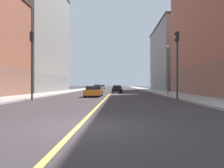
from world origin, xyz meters
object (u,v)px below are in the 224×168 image
at_px(traffic_light_left_near, 177,56).
at_px(car_silver, 117,88).
at_px(car_white, 102,87).
at_px(building_right_midblock, 27,36).
at_px(car_orange, 94,91).
at_px(building_left_mid, 180,58).
at_px(car_black, 117,89).
at_px(street_lamp_left_near, 168,64).
at_px(traffic_light_right_near, 32,56).
at_px(car_green, 98,88).

bearing_deg(traffic_light_left_near, car_silver, 102.38).
distance_m(traffic_light_left_near, car_white, 51.24).
bearing_deg(building_right_midblock, car_silver, 12.11).
relative_size(car_silver, car_orange, 1.12).
bearing_deg(building_left_mid, car_black, -132.97).
xyz_separation_m(building_left_mid, car_black, (-15.91, -17.08, -7.58)).
bearing_deg(building_right_midblock, building_left_mid, 20.71).
relative_size(building_left_mid, car_white, 5.38).
distance_m(street_lamp_left_near, car_orange, 10.15).
distance_m(traffic_light_right_near, car_white, 50.17).
relative_size(building_left_mid, car_orange, 5.47).
relative_size(traffic_light_right_near, car_orange, 1.57).
xyz_separation_m(building_left_mid, car_green, (-20.97, -0.93, -7.51)).
relative_size(building_left_mid, building_right_midblock, 1.00).
bearing_deg(traffic_light_left_near, car_white, 102.14).
bearing_deg(traffic_light_right_near, building_left_mid, 55.68).
relative_size(building_left_mid, street_lamp_left_near, 3.47).
distance_m(car_green, car_orange, 28.13).
bearing_deg(street_lamp_left_near, car_black, 124.64).
height_order(building_left_mid, car_white, building_left_mid).
height_order(traffic_light_right_near, car_black, traffic_light_right_near).
bearing_deg(traffic_light_left_near, street_lamp_left_near, 82.64).
relative_size(street_lamp_left_near, car_white, 1.55).
bearing_deg(car_white, building_right_midblock, -114.45).
xyz_separation_m(street_lamp_left_near, car_silver, (-6.64, 17.77, -3.41)).
bearing_deg(car_silver, car_green, 122.33).
bearing_deg(car_silver, building_left_mid, 29.37).
relative_size(street_lamp_left_near, car_silver, 1.41).
xyz_separation_m(car_orange, car_white, (-2.48, 44.36, 0.00)).
bearing_deg(car_green, traffic_light_left_near, -72.36).
distance_m(car_silver, car_orange, 20.17).
bearing_deg(building_left_mid, car_orange, -122.64).
relative_size(street_lamp_left_near, car_green, 1.57).
distance_m(car_green, car_white, 16.33).
height_order(traffic_light_right_near, street_lamp_left_near, street_lamp_left_near).
height_order(building_left_mid, traffic_light_left_near, building_left_mid).
relative_size(building_right_midblock, street_lamp_left_near, 3.47).
relative_size(traffic_light_left_near, car_white, 1.52).
xyz_separation_m(traffic_light_left_near, car_silver, (-5.63, 25.63, -3.36)).
xyz_separation_m(traffic_light_right_near, car_orange, (5.07, 5.63, -3.46)).
bearing_deg(street_lamp_left_near, traffic_light_left_near, -97.36).
distance_m(building_left_mid, car_orange, 35.20).
distance_m(building_left_mid, traffic_light_right_near, 42.07).
distance_m(building_left_mid, street_lamp_left_near, 28.57).
xyz_separation_m(traffic_light_right_near, car_black, (7.70, 17.50, -3.48)).
xyz_separation_m(building_right_midblock, car_green, (12.87, 11.87, -10.38)).
relative_size(car_green, car_silver, 0.90).
bearing_deg(car_green, street_lamp_left_near, -65.56).
bearing_deg(street_lamp_left_near, car_silver, 110.50).
bearing_deg(car_green, traffic_light_right_near, -94.48).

